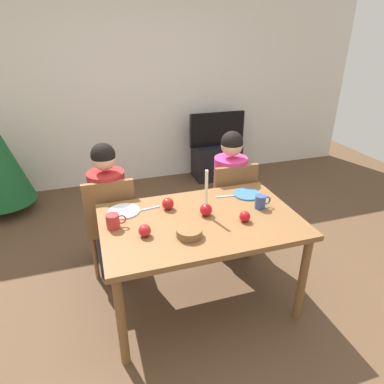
{
  "coord_description": "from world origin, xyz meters",
  "views": [
    {
      "loc": [
        -0.69,
        -1.96,
        1.97
      ],
      "look_at": [
        0.0,
        0.2,
        0.87
      ],
      "focal_mm": 31.64,
      "sensor_mm": 36.0,
      "label": 1
    }
  ],
  "objects_px": {
    "tv": "(217,129)",
    "plate_left": "(124,211)",
    "chair_left": "(111,219)",
    "candle_centerpiece": "(206,207)",
    "plate_right": "(247,194)",
    "chair_right": "(230,201)",
    "person_left_child": "(110,211)",
    "apple_by_left_plate": "(168,204)",
    "dining_table": "(200,229)",
    "apple_by_right_mug": "(245,216)",
    "bowl_walnuts": "(189,233)",
    "mug_right": "(261,202)",
    "apple_near_candle": "(145,231)",
    "person_right_child": "(229,194)",
    "mug_left": "(113,221)",
    "tv_stand": "(216,161)"
  },
  "relations": [
    {
      "from": "dining_table",
      "to": "plate_left",
      "type": "xyz_separation_m",
      "value": [
        -0.5,
        0.27,
        0.09
      ]
    },
    {
      "from": "chair_right",
      "to": "person_right_child",
      "type": "relative_size",
      "value": 0.77
    },
    {
      "from": "dining_table",
      "to": "person_right_child",
      "type": "distance_m",
      "value": 0.82
    },
    {
      "from": "mug_left",
      "to": "apple_by_left_plate",
      "type": "distance_m",
      "value": 0.44
    },
    {
      "from": "tv",
      "to": "mug_right",
      "type": "height_order",
      "value": "tv"
    },
    {
      "from": "chair_right",
      "to": "plate_right",
      "type": "relative_size",
      "value": 4.07
    },
    {
      "from": "person_left_child",
      "to": "tv_stand",
      "type": "distance_m",
      "value": 2.35
    },
    {
      "from": "chair_left",
      "to": "apple_by_left_plate",
      "type": "relative_size",
      "value": 10.16
    },
    {
      "from": "tv_stand",
      "to": "mug_left",
      "type": "height_order",
      "value": "mug_left"
    },
    {
      "from": "person_right_child",
      "to": "bowl_walnuts",
      "type": "xyz_separation_m",
      "value": [
        -0.65,
        -0.83,
        0.21
      ]
    },
    {
      "from": "mug_left",
      "to": "apple_by_right_mug",
      "type": "xyz_separation_m",
      "value": [
        0.88,
        -0.19,
        -0.01
      ]
    },
    {
      "from": "plate_right",
      "to": "apple_by_left_plate",
      "type": "distance_m",
      "value": 0.67
    },
    {
      "from": "chair_left",
      "to": "tv_stand",
      "type": "distance_m",
      "value": 2.36
    },
    {
      "from": "plate_right",
      "to": "mug_left",
      "type": "distance_m",
      "value": 1.1
    },
    {
      "from": "plate_left",
      "to": "bowl_walnuts",
      "type": "bearing_deg",
      "value": -51.41
    },
    {
      "from": "chair_right",
      "to": "chair_left",
      "type": "bearing_deg",
      "value": 180.0
    },
    {
      "from": "chair_right",
      "to": "bowl_walnuts",
      "type": "relative_size",
      "value": 5.29
    },
    {
      "from": "mug_right",
      "to": "plate_left",
      "type": "bearing_deg",
      "value": 165.84
    },
    {
      "from": "tv",
      "to": "bowl_walnuts",
      "type": "bearing_deg",
      "value": -115.29
    },
    {
      "from": "dining_table",
      "to": "tv",
      "type": "bearing_deg",
      "value": 65.81
    },
    {
      "from": "plate_left",
      "to": "plate_right",
      "type": "xyz_separation_m",
      "value": [
        0.99,
        -0.02,
        0.0
      ]
    },
    {
      "from": "apple_by_right_mug",
      "to": "person_left_child",
      "type": "bearing_deg",
      "value": 138.9
    },
    {
      "from": "apple_near_candle",
      "to": "apple_by_left_plate",
      "type": "relative_size",
      "value": 0.93
    },
    {
      "from": "apple_by_right_mug",
      "to": "mug_left",
      "type": "bearing_deg",
      "value": 167.74
    },
    {
      "from": "tv",
      "to": "mug_left",
      "type": "bearing_deg",
      "value": -126.13
    },
    {
      "from": "tv",
      "to": "mug_left",
      "type": "relative_size",
      "value": 5.81
    },
    {
      "from": "plate_left",
      "to": "mug_left",
      "type": "xyz_separation_m",
      "value": [
        -0.09,
        -0.2,
        0.04
      ]
    },
    {
      "from": "plate_left",
      "to": "bowl_walnuts",
      "type": "distance_m",
      "value": 0.58
    },
    {
      "from": "person_left_child",
      "to": "apple_by_left_plate",
      "type": "distance_m",
      "value": 0.63
    },
    {
      "from": "chair_left",
      "to": "tv",
      "type": "xyz_separation_m",
      "value": [
        1.63,
        1.69,
        0.2
      ]
    },
    {
      "from": "person_right_child",
      "to": "tv",
      "type": "bearing_deg",
      "value": 72.38
    },
    {
      "from": "chair_right",
      "to": "person_left_child",
      "type": "distance_m",
      "value": 1.1
    },
    {
      "from": "chair_left",
      "to": "person_right_child",
      "type": "distance_m",
      "value": 1.1
    },
    {
      "from": "chair_right",
      "to": "person_left_child",
      "type": "xyz_separation_m",
      "value": [
        -1.1,
        0.03,
        0.06
      ]
    },
    {
      "from": "chair_right",
      "to": "apple_by_left_plate",
      "type": "height_order",
      "value": "chair_right"
    },
    {
      "from": "candle_centerpiece",
      "to": "plate_right",
      "type": "xyz_separation_m",
      "value": [
        0.43,
        0.21,
        -0.06
      ]
    },
    {
      "from": "mug_right",
      "to": "candle_centerpiece",
      "type": "bearing_deg",
      "value": 177.48
    },
    {
      "from": "tv",
      "to": "apple_by_left_plate",
      "type": "relative_size",
      "value": 8.92
    },
    {
      "from": "mug_right",
      "to": "apple_near_candle",
      "type": "distance_m",
      "value": 0.9
    },
    {
      "from": "plate_right",
      "to": "apple_near_candle",
      "type": "bearing_deg",
      "value": -159.03
    },
    {
      "from": "dining_table",
      "to": "chair_right",
      "type": "relative_size",
      "value": 1.56
    },
    {
      "from": "tv",
      "to": "plate_left",
      "type": "relative_size",
      "value": 3.41
    },
    {
      "from": "candle_centerpiece",
      "to": "dining_table",
      "type": "bearing_deg",
      "value": -144.56
    },
    {
      "from": "dining_table",
      "to": "tv",
      "type": "distance_m",
      "value": 2.52
    },
    {
      "from": "chair_right",
      "to": "apple_near_candle",
      "type": "relative_size",
      "value": 10.95
    },
    {
      "from": "chair_left",
      "to": "apple_by_right_mug",
      "type": "bearing_deg",
      "value": -39.87
    },
    {
      "from": "person_right_child",
      "to": "apple_by_right_mug",
      "type": "bearing_deg",
      "value": -106.26
    },
    {
      "from": "chair_right",
      "to": "plate_right",
      "type": "distance_m",
      "value": 0.43
    },
    {
      "from": "candle_centerpiece",
      "to": "mug_right",
      "type": "height_order",
      "value": "candle_centerpiece"
    },
    {
      "from": "chair_left",
      "to": "person_left_child",
      "type": "xyz_separation_m",
      "value": [
        0.0,
        0.03,
        0.06
      ]
    }
  ]
}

